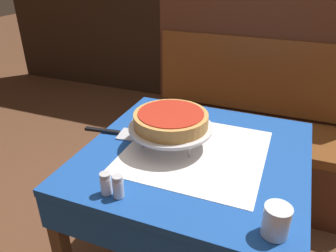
% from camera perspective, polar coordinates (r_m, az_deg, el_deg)
% --- Properties ---
extents(dining_table_front, '(0.86, 0.86, 0.74)m').
position_cam_1_polar(dining_table_front, '(1.36, 4.63, -7.96)').
color(dining_table_front, '#194799').
rests_on(dining_table_front, ground_plane).
extents(dining_table_rear, '(0.75, 0.75, 0.74)m').
position_cam_1_polar(dining_table_rear, '(2.78, 20.11, 9.45)').
color(dining_table_rear, '#194799').
rests_on(dining_table_rear, ground_plane).
extents(booth_bench, '(1.38, 0.54, 1.22)m').
position_cam_1_polar(booth_bench, '(2.25, 13.56, -2.21)').
color(booth_bench, '#4C2819').
rests_on(booth_bench, ground_plane).
extents(pizza_pan_stand, '(0.33, 0.33, 0.09)m').
position_cam_1_polar(pizza_pan_stand, '(1.30, 0.49, -0.37)').
color(pizza_pan_stand, '#ADADB2').
rests_on(pizza_pan_stand, dining_table_front).
extents(deep_dish_pizza, '(0.29, 0.29, 0.06)m').
position_cam_1_polar(deep_dish_pizza, '(1.28, 0.50, 1.17)').
color(deep_dish_pizza, '#C68E47').
rests_on(deep_dish_pizza, pizza_pan_stand).
extents(pizza_server, '(0.28, 0.11, 0.01)m').
position_cam_1_polar(pizza_server, '(1.43, -8.51, -1.16)').
color(pizza_server, '#BCBCC1').
rests_on(pizza_server, dining_table_front).
extents(water_glass_near, '(0.08, 0.08, 0.09)m').
position_cam_1_polar(water_glass_near, '(0.97, 18.33, -15.40)').
color(water_glass_near, silver).
rests_on(water_glass_near, dining_table_front).
extents(salt_shaker, '(0.04, 0.04, 0.08)m').
position_cam_1_polar(salt_shaker, '(1.08, -10.77, -9.82)').
color(salt_shaker, silver).
rests_on(salt_shaker, dining_table_front).
extents(pepper_shaker, '(0.04, 0.04, 0.08)m').
position_cam_1_polar(pepper_shaker, '(1.06, -8.68, -10.38)').
color(pepper_shaker, silver).
rests_on(pepper_shaker, dining_table_front).
extents(condiment_caddy, '(0.13, 0.13, 0.15)m').
position_cam_1_polar(condiment_caddy, '(2.80, 21.83, 12.24)').
color(condiment_caddy, black).
rests_on(condiment_caddy, dining_table_rear).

